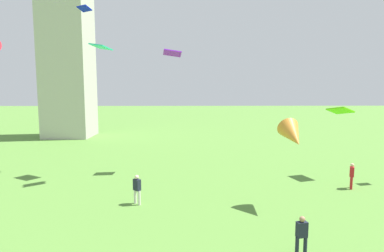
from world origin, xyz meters
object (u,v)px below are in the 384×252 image
at_px(person_0, 302,234).
at_px(kite_flying_6, 340,111).
at_px(person_1, 137,188).
at_px(kite_flying_5, 101,47).
at_px(kite_flying_1, 84,8).
at_px(kite_flying_8, 293,136).
at_px(kite_flying_4, 172,53).
at_px(person_2, 352,174).

xyz_separation_m(person_0, kite_flying_6, (6.60, 11.08, 3.94)).
relative_size(person_1, kite_flying_5, 0.94).
bearing_deg(kite_flying_1, person_1, 154.31).
bearing_deg(kite_flying_1, kite_flying_6, -155.72).
distance_m(person_1, kite_flying_8, 8.88).
xyz_separation_m(kite_flying_4, kite_flying_8, (6.63, -8.04, -5.09)).
distance_m(kite_flying_5, kite_flying_8, 14.73).
bearing_deg(kite_flying_8, kite_flying_1, 140.29).
bearing_deg(kite_flying_1, person_0, 164.04).
bearing_deg(person_1, kite_flying_6, -114.35).
bearing_deg(kite_flying_8, person_0, -109.40).
xyz_separation_m(person_2, kite_flying_6, (0.41, 2.85, 3.89)).
bearing_deg(person_0, kite_flying_6, -131.66).
distance_m(person_2, kite_flying_1, 22.42).
height_order(person_1, person_2, person_1).
height_order(kite_flying_1, kite_flying_8, kite_flying_1).
relative_size(person_2, kite_flying_6, 0.90).
bearing_deg(person_2, kite_flying_1, -81.56).
xyz_separation_m(kite_flying_5, kite_flying_6, (17.12, -0.90, -4.54)).
distance_m(kite_flying_1, kite_flying_8, 18.24).
relative_size(person_0, kite_flying_8, 0.76).
relative_size(person_2, kite_flying_8, 0.79).
relative_size(person_0, person_2, 0.95).
height_order(person_1, kite_flying_8, kite_flying_8).
height_order(person_0, kite_flying_1, kite_flying_1).
xyz_separation_m(kite_flying_4, kite_flying_5, (-5.08, -0.95, 0.34)).
height_order(kite_flying_1, kite_flying_5, kite_flying_1).
relative_size(kite_flying_1, kite_flying_4, 0.86).
bearing_deg(person_0, kite_flying_4, -78.07).
xyz_separation_m(person_0, kite_flying_1, (-12.17, 13.91, 11.59)).
xyz_separation_m(person_1, kite_flying_5, (-3.39, 6.32, 8.43)).
relative_size(kite_flying_4, kite_flying_6, 0.78).
distance_m(person_0, kite_flying_4, 16.22).
bearing_deg(person_0, person_2, -137.83).
distance_m(person_2, kite_flying_5, 19.09).
relative_size(person_1, person_2, 1.00).
xyz_separation_m(kite_flying_1, kite_flying_8, (13.36, -9.02, -8.53)).
xyz_separation_m(kite_flying_1, kite_flying_6, (18.78, -2.83, -7.65)).
bearing_deg(kite_flying_1, person_2, -164.33).
xyz_separation_m(kite_flying_1, kite_flying_5, (1.65, -1.93, -3.11)).
xyz_separation_m(person_0, kite_flying_4, (-5.43, 12.93, 8.14)).
relative_size(person_1, kite_flying_6, 0.90).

